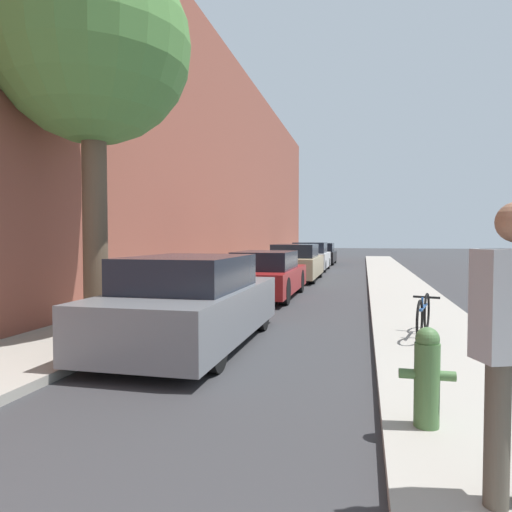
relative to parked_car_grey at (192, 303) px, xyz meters
name	(u,v)px	position (x,y,z in m)	size (l,w,h in m)	color
ground_plane	(308,291)	(0.96, 7.86, -0.69)	(120.00, 120.00, 0.00)	#333335
sidewalk_left	(222,287)	(-1.94, 7.86, -0.63)	(2.00, 52.00, 0.12)	#9E998E
sidewalk_right	(402,292)	(3.86, 7.86, -0.63)	(2.00, 52.00, 0.12)	#9E998E
building_facade_left	(184,145)	(-3.29, 7.86, 4.17)	(0.70, 52.00, 9.71)	brown
parked_car_grey	(192,303)	(0.00, 0.00, 0.00)	(1.84, 4.50, 1.45)	black
parked_car_red	(267,275)	(-0.04, 6.10, -0.04)	(1.73, 4.57, 1.34)	black
parked_car_champagne	(296,263)	(0.01, 11.65, 0.01)	(1.85, 4.56, 1.46)	black
parked_car_white	(310,257)	(-0.04, 17.36, 0.00)	(1.81, 4.18, 1.47)	black
parked_car_black	(321,254)	(-0.03, 23.14, -0.04)	(1.85, 3.94, 1.37)	black
street_tree_near	(93,48)	(-1.73, 0.00, 4.20)	(3.26, 3.26, 6.45)	brown
fire_hydrant	(427,376)	(3.23, -2.84, -0.12)	(0.46, 0.21, 0.86)	#47703D
bicycle	(423,315)	(3.66, 1.01, -0.23)	(0.52, 1.58, 0.66)	black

